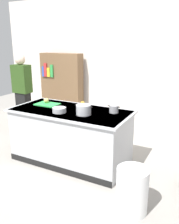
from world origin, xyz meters
The scene contains 12 objects.
ground_plane centered at (0.00, 0.00, 0.00)m, with size 10.00×10.00×0.00m, color #9E9991.
back_wall centered at (0.00, 2.10, 1.50)m, with size 6.40×0.12×3.00m, color silver.
counter_island centered at (0.00, 0.00, 0.47)m, with size 1.98×0.98×0.90m.
cutting_board centered at (-0.54, 0.09, 0.91)m, with size 0.40×0.28×0.02m, color green.
onion centered at (-0.59, 0.14, 0.97)m, with size 0.09×0.09×0.09m, color tan.
stock_pot centered at (0.31, -0.11, 0.98)m, with size 0.29×0.23×0.16m.
sauce_pan centered at (0.68, 0.20, 0.96)m, with size 0.21×0.14×0.12m.
mixing_bowl centered at (-0.08, -0.19, 0.94)m, with size 0.22×0.22×0.08m, color #B7BABF.
juice_cup centered at (0.10, 0.23, 0.95)m, with size 0.07×0.07×0.10m, color yellow.
trash_bin centered at (1.33, -0.77, 0.28)m, with size 0.38×0.38×0.57m, color white.
person_guest centered at (-1.67, 0.70, 0.91)m, with size 0.38×0.24×1.72m.
bookshelf centered at (-1.39, 1.80, 0.85)m, with size 1.10×0.31×1.70m.
Camera 1 is at (2.02, -3.15, 1.98)m, focal length 38.18 mm.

